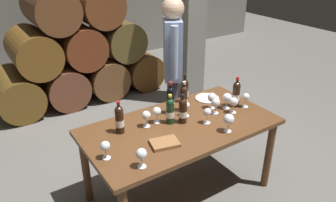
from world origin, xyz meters
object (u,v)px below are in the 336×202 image
wine_glass_2 (157,112)px  wine_glass_3 (216,103)px  wine_glass_8 (234,102)px  wine_glass_11 (146,116)px  dining_table (180,133)px  wine_bottle_6 (120,119)px  wine_bottle_2 (184,98)px  wine_bottle_5 (183,110)px  wine_glass_9 (227,98)px  sommelier_presenting (173,61)px  wine_glass_5 (105,147)px  wine_glass_10 (246,97)px  wine_bottle_0 (236,94)px  wine_glass_4 (186,106)px  wine_bottle_3 (170,100)px  wine_glass_0 (229,120)px  serving_plate (207,98)px  wine_bottle_4 (185,90)px  tasting_notebook (165,143)px  wine_glass_7 (212,98)px  wine_bottle_1 (170,111)px  wine_glass_1 (141,154)px  wine_glass_6 (207,113)px

wine_glass_2 → wine_glass_3: wine_glass_2 is taller
wine_glass_8 → wine_glass_11: 0.84m
dining_table → wine_bottle_6: size_ratio=5.82×
wine_bottle_2 → wine_bottle_5: wine_bottle_2 is taller
wine_glass_9 → sommelier_presenting: 0.77m
wine_glass_3 → wine_glass_2: bearing=164.3°
dining_table → wine_glass_5: 0.78m
wine_glass_10 → wine_bottle_0: bearing=134.0°
dining_table → wine_bottle_2: 0.35m
wine_bottle_0 → wine_bottle_6: wine_bottle_0 is taller
wine_glass_4 → wine_glass_8: 0.45m
wine_bottle_3 → wine_glass_0: (0.23, -0.54, -0.02)m
wine_glass_3 → serving_plate: 0.32m
wine_bottle_3 → wine_bottle_6: bearing=-174.8°
wine_bottle_0 → wine_glass_11: 0.93m
wine_glass_10 → dining_table: bearing=174.7°
wine_glass_3 → wine_glass_5: wine_glass_3 is taller
wine_bottle_0 → serving_plate: wine_bottle_0 is taller
wine_bottle_5 → wine_glass_0: (0.23, -0.34, -0.00)m
wine_glass_8 → wine_bottle_0: bearing=38.9°
wine_bottle_3 → wine_glass_0: bearing=-67.3°
wine_bottle_6 → wine_glass_0: wine_bottle_6 is taller
wine_bottle_4 → serving_plate: size_ratio=1.21×
wine_bottle_6 → tasting_notebook: bearing=-59.7°
wine_glass_9 → wine_bottle_5: bearing=178.1°
wine_glass_4 → wine_glass_7: (0.30, -0.01, 0.01)m
wine_glass_4 → wine_glass_10: 0.61m
wine_bottle_1 → wine_bottle_3: bearing=55.3°
wine_glass_0 → sommelier_presenting: size_ratio=0.10×
wine_glass_1 → wine_glass_4: 0.83m
tasting_notebook → wine_glass_4: bearing=47.6°
wine_bottle_2 → wine_glass_6: bearing=-83.5°
wine_glass_0 → serving_plate: (0.26, 0.58, -0.11)m
wine_bottle_6 → tasting_notebook: 0.43m
wine_bottle_0 → wine_bottle_5: wine_bottle_0 is taller
wine_glass_7 → tasting_notebook: (-0.72, -0.27, -0.10)m
wine_glass_2 → wine_glass_3: (0.55, -0.15, -0.00)m
wine_glass_1 → wine_glass_3: (0.97, 0.32, -0.00)m
wine_bottle_6 → wine_glass_7: size_ratio=1.83×
wine_bottle_6 → wine_glass_5: wine_bottle_6 is taller
wine_glass_6 → wine_bottle_2: bearing=96.5°
wine_bottle_0 → wine_glass_2: wine_bottle_0 is taller
wine_glass_10 → wine_bottle_2: bearing=153.8°
wine_glass_3 → wine_glass_11: (-0.66, 0.15, -0.00)m
wine_bottle_0 → tasting_notebook: wine_bottle_0 is taller
wine_bottle_4 → tasting_notebook: wine_bottle_4 is taller
wine_bottle_1 → wine_glass_7: 0.49m
wine_glass_8 → serving_plate: size_ratio=0.65×
wine_bottle_0 → serving_plate: 0.32m
wine_bottle_4 → tasting_notebook: (-0.58, -0.53, -0.11)m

